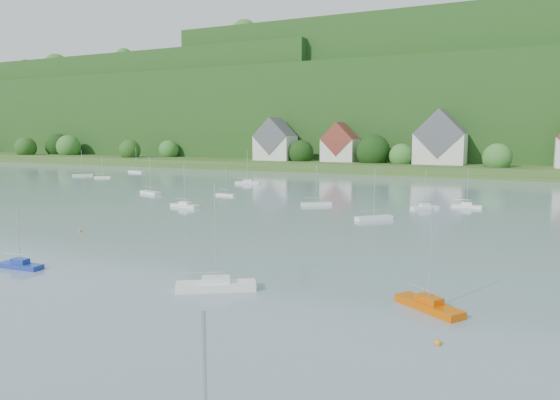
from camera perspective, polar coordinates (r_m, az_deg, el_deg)
name	(u,v)px	position (r m, az deg, el deg)	size (l,w,h in m)	color
far_shore_strip	(430,166)	(193.63, 16.03, 3.57)	(600.00, 60.00, 3.00)	#2F511E
forested_ridge	(459,112)	(261.23, 18.88, 9.07)	(620.00, 181.22, 69.89)	#193C13
village_building_0	(275,143)	(197.97, -0.53, 6.25)	(14.00, 10.40, 16.00)	silver
village_building_1	(340,145)	(190.15, 6.55, 5.93)	(12.00, 9.36, 14.00)	silver
village_building_2	(440,142)	(180.64, 17.05, 6.06)	(16.00, 11.44, 18.00)	silver
near_sailboat_1	(20,264)	(58.41, -26.43, -6.29)	(4.95, 1.72, 6.57)	navy
near_sailboat_3	(216,285)	(45.70, -6.98, -9.14)	(6.75, 5.24, 9.16)	white
near_sailboat_5	(429,304)	(42.12, 15.89, -10.88)	(5.72, 4.63, 7.86)	#C35102
mooring_buoy_2	(438,345)	(35.98, 16.78, -14.85)	(0.48, 0.48, 0.48)	orange
mooring_buoy_3	(80,232)	(76.06, -20.90, -3.27)	(0.43, 0.43, 0.43)	orange
far_sailboat_cluster	(394,196)	(110.72, 12.31, 0.45)	(194.19, 65.90, 8.71)	white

